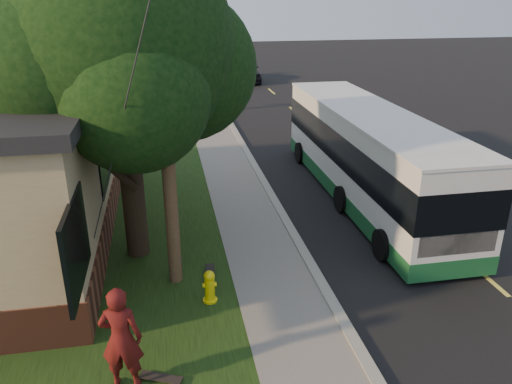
% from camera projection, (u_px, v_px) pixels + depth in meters
% --- Properties ---
extents(ground, '(120.00, 120.00, 0.00)m').
position_uv_depth(ground, '(324.00, 291.00, 11.37)').
color(ground, black).
rests_on(ground, ground).
extents(road, '(8.00, 80.00, 0.01)m').
position_uv_depth(road, '(342.00, 152.00, 21.17)').
color(road, black).
rests_on(road, ground).
extents(curb, '(0.25, 80.00, 0.12)m').
position_uv_depth(curb, '(249.00, 156.00, 20.46)').
color(curb, gray).
rests_on(curb, ground).
extents(sidewalk, '(2.00, 80.00, 0.08)m').
position_uv_depth(sidewalk, '(225.00, 158.00, 20.30)').
color(sidewalk, slate).
rests_on(sidewalk, ground).
extents(grass_verge, '(5.00, 80.00, 0.07)m').
position_uv_depth(grass_verge, '(137.00, 163.00, 19.70)').
color(grass_verge, black).
rests_on(grass_verge, ground).
extents(fire_hydrant, '(0.32, 0.32, 0.74)m').
position_uv_depth(fire_hydrant, '(210.00, 286.00, 10.77)').
color(fire_hydrant, yellow).
rests_on(fire_hydrant, grass_verge).
extents(utility_pole, '(2.86, 3.21, 9.07)m').
position_uv_depth(utility_pole, '(162.00, 84.00, 9.98)').
color(utility_pole, '#473321').
rests_on(utility_pole, ground).
extents(leafy_tree, '(6.30, 6.00, 7.80)m').
position_uv_depth(leafy_tree, '(120.00, 48.00, 11.14)').
color(leafy_tree, black).
rests_on(leafy_tree, grass_verge).
extents(bare_tree_near, '(1.38, 1.21, 4.31)m').
position_uv_depth(bare_tree_near, '(158.00, 77.00, 26.37)').
color(bare_tree_near, black).
rests_on(bare_tree_near, grass_verge).
extents(bare_tree_far, '(1.38, 1.21, 4.03)m').
position_uv_depth(bare_tree_far, '(164.00, 53.00, 37.45)').
color(bare_tree_far, black).
rests_on(bare_tree_far, grass_verge).
extents(traffic_signal, '(0.18, 0.22, 5.50)m').
position_uv_depth(traffic_signal, '(205.00, 32.00, 41.26)').
color(traffic_signal, '#2D2D30').
rests_on(traffic_signal, ground).
extents(transit_bus, '(2.48, 10.75, 2.91)m').
position_uv_depth(transit_bus, '(368.00, 153.00, 15.90)').
color(transit_bus, silver).
rests_on(transit_bus, ground).
extents(skateboarder, '(0.77, 0.57, 1.94)m').
position_uv_depth(skateboarder, '(121.00, 339.00, 8.21)').
color(skateboarder, '#4F100F').
rests_on(skateboarder, grass_verge).
extents(skateboard_main, '(0.31, 0.89, 0.08)m').
position_uv_depth(skateboard_main, '(210.00, 273.00, 11.83)').
color(skateboard_main, black).
rests_on(skateboard_main, grass_verge).
extents(skateboard_spare, '(0.78, 0.48, 0.07)m').
position_uv_depth(skateboard_spare, '(161.00, 378.00, 8.65)').
color(skateboard_spare, black).
rests_on(skateboard_spare, grass_verge).
extents(distant_car, '(2.04, 5.02, 1.71)m').
position_uv_depth(distant_car, '(244.00, 70.00, 37.51)').
color(distant_car, black).
rests_on(distant_car, ground).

